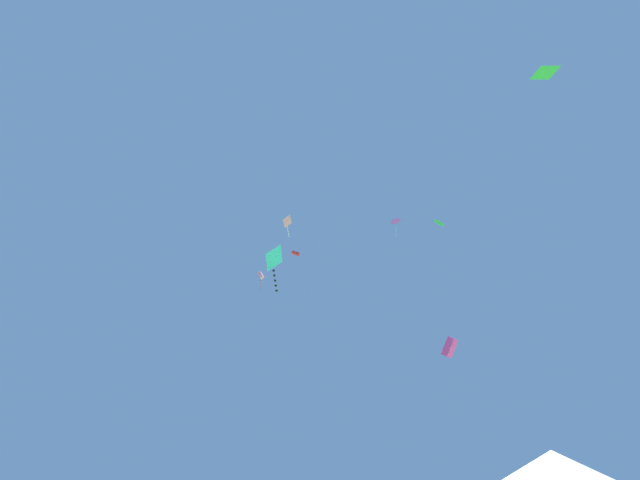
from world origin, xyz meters
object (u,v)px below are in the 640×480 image
kite_purple_delta (395,221)px  kite_red_box (296,253)px  kite_green_delta (439,222)px  kite_pink_box (261,276)px  kite_green_diamond (545,72)px  kite_cyan_diamond (273,261)px  kite_magenta_box (450,347)px  kite_pink_diamond (287,223)px  canopy_tent_white (557,470)px

kite_purple_delta → kite_red_box: (-7.34, 10.64, 3.93)m
kite_green_delta → kite_pink_box: kite_pink_box is taller
kite_green_diamond → kite_green_delta: (-5.26, 9.46, -5.65)m
kite_cyan_diamond → kite_magenta_box: bearing=-22.9°
kite_pink_diamond → kite_green_delta: kite_pink_diamond is taller
kite_cyan_diamond → kite_green_delta: bearing=30.8°
kite_pink_diamond → kite_pink_box: bearing=112.5°
kite_pink_diamond → kite_green_diamond: bearing=-39.9°
kite_purple_delta → kite_cyan_diamond: size_ratio=0.65×
kite_red_box → kite_pink_diamond: 4.98m
kite_green_diamond → kite_purple_delta: 13.99m
kite_pink_diamond → kite_magenta_box: bearing=-65.8°
kite_green_diamond → kite_pink_box: (-19.66, 20.41, -4.53)m
kite_purple_delta → kite_green_delta: 3.87m
kite_green_diamond → kite_purple_delta: kite_green_diamond is taller
canopy_tent_white → kite_cyan_diamond: bearing=160.4°
kite_green_diamond → kite_cyan_diamond: kite_green_diamond is taller
canopy_tent_white → kite_pink_diamond: kite_pink_diamond is taller
kite_purple_delta → kite_pink_box: bearing=132.2°
kite_purple_delta → kite_green_delta: size_ratio=1.25×
kite_green_diamond → kite_magenta_box: (-10.49, -0.52, -19.48)m
kite_cyan_diamond → kite_green_diamond: bearing=-7.7°
canopy_tent_white → kite_purple_delta: kite_purple_delta is taller
kite_red_box → kite_pink_diamond: kite_pink_diamond is taller
kite_green_diamond → kite_pink_diamond: (-17.16, 14.35, -2.47)m
kite_green_diamond → kite_cyan_diamond: bearing=172.3°
kite_purple_delta → kite_cyan_diamond: (-8.27, -6.29, -7.83)m
kite_magenta_box → kite_red_box: bearing=106.4°
kite_magenta_box → kite_pink_diamond: 23.56m
kite_purple_delta → kite_pink_box: size_ratio=0.72×
kite_red_box → kite_pink_diamond: bearing=-99.9°
kite_green_diamond → canopy_tent_white: bearing=-173.6°
kite_red_box → kite_pink_box: (-3.36, 1.15, -2.05)m
canopy_tent_white → kite_green_delta: bearing=74.6°
kite_red_box → kite_magenta_box: bearing=-73.6°
kite_cyan_diamond → kite_green_delta: 16.37m
kite_green_diamond → kite_pink_diamond: kite_green_diamond is taller
kite_red_box → kite_cyan_diamond: size_ratio=0.40×
kite_cyan_diamond → kite_pink_box: size_ratio=1.11×
kite_cyan_diamond → canopy_tent_white: bearing=-19.6°
canopy_tent_white → kite_green_diamond: 24.74m
canopy_tent_white → kite_green_diamond: (8.12, 0.92, 23.35)m
kite_pink_diamond → kite_green_delta: (11.90, -4.90, -3.18)m
kite_red_box → kite_pink_diamond: (-0.85, -4.90, 0.01)m
canopy_tent_white → kite_purple_delta: size_ratio=2.59×
kite_purple_delta → kite_red_box: bearing=124.6°
kite_red_box → kite_green_diamond: bearing=-49.7°
kite_magenta_box → canopy_tent_white: bearing=-9.5°
kite_pink_box → kite_red_box: bearing=-18.9°
kite_red_box → kite_green_delta: 15.10m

